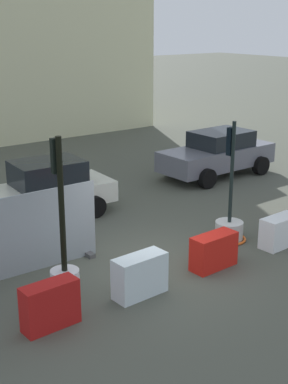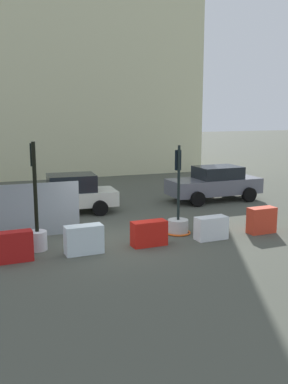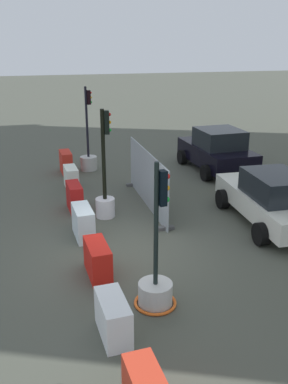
{
  "view_description": "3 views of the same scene",
  "coord_description": "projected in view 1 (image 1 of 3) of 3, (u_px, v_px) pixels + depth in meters",
  "views": [
    {
      "loc": [
        -6.98,
        -8.99,
        5.39
      ],
      "look_at": [
        -0.24,
        0.14,
        1.8
      ],
      "focal_mm": 51.22,
      "sensor_mm": 36.0,
      "label": 1
    },
    {
      "loc": [
        -3.86,
        -13.55,
        4.3
      ],
      "look_at": [
        1.1,
        -0.14,
        1.61
      ],
      "focal_mm": 41.97,
      "sensor_mm": 36.0,
      "label": 2
    },
    {
      "loc": [
        9.55,
        -1.96,
        5.15
      ],
      "look_at": [
        -0.65,
        0.77,
        1.32
      ],
      "focal_mm": 39.21,
      "sensor_mm": 36.0,
      "label": 3
    }
  ],
  "objects": [
    {
      "name": "traffic_light_2",
      "position": [
        229.0,
        223.0,
        13.88
      ],
      "size": [
        0.89,
        0.89,
        3.06
      ],
      "color": "silver",
      "rests_on": "ground_plane"
    },
    {
      "name": "construction_barrier_5",
      "position": [
        280.0,
        231.0,
        13.52
      ],
      "size": [
        1.1,
        0.53,
        0.77
      ],
      "color": "white",
      "rests_on": "ground_plane"
    },
    {
      "name": "ground_plane",
      "position": [
        156.0,
        267.0,
        12.47
      ],
      "size": [
        120.0,
        120.0,
        0.0
      ],
      "primitive_type": "plane",
      "color": "#4A4D42"
    },
    {
      "name": "construction_barrier_2",
      "position": [
        50.0,
        305.0,
        9.92
      ],
      "size": [
        1.08,
        0.46,
        0.88
      ],
      "color": "#B11715",
      "rests_on": "ground_plane"
    },
    {
      "name": "site_fence_panel",
      "position": [
        5.0,
        241.0,
        11.69
      ],
      "size": [
        4.45,
        0.5,
        1.83
      ],
      "color": "#8F989F",
      "rests_on": "ground_plane"
    },
    {
      "name": "construction_barrier_3",
      "position": [
        140.0,
        276.0,
        11.08
      ],
      "size": [
        1.16,
        0.53,
        0.87
      ],
      "color": "silver",
      "rests_on": "ground_plane"
    },
    {
      "name": "car_grey_saloon",
      "position": [
        218.0,
        153.0,
        19.56
      ],
      "size": [
        4.43,
        2.2,
        1.6
      ],
      "color": "slate",
      "rests_on": "ground_plane"
    },
    {
      "name": "car_white_van",
      "position": [
        41.0,
        190.0,
        15.42
      ],
      "size": [
        4.38,
        2.16,
        1.61
      ],
      "color": "silver",
      "rests_on": "ground_plane"
    },
    {
      "name": "traffic_light_1",
      "position": [
        64.0,
        264.0,
        10.93
      ],
      "size": [
        0.59,
        0.59,
        3.32
      ],
      "color": "silver",
      "rests_on": "ground_plane"
    },
    {
      "name": "construction_barrier_4",
      "position": [
        214.0,
        251.0,
        12.33
      ],
      "size": [
        1.14,
        0.52,
        0.8
      ],
      "color": "red",
      "rests_on": "ground_plane"
    }
  ]
}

